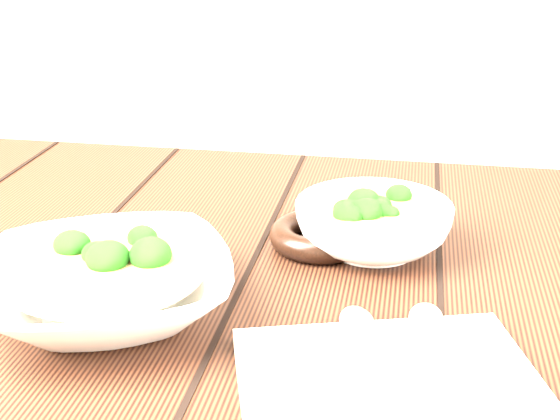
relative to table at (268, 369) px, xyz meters
name	(u,v)px	position (x,y,z in m)	size (l,w,h in m)	color
table	(268,369)	(0.00, 0.00, 0.00)	(1.20, 0.80, 0.75)	#361C0F
soup_bowl_front	(107,285)	(-0.13, -0.11, 0.15)	(0.31, 0.31, 0.07)	white
soup_bowl_back	(373,224)	(0.11, 0.08, 0.15)	(0.22, 0.22, 0.06)	white
trivet	(320,235)	(0.05, 0.08, 0.13)	(0.12, 0.12, 0.03)	black
napkin	(392,391)	(0.14, -0.20, 0.13)	(0.24, 0.20, 0.01)	beige
spoon_left	(363,345)	(0.11, -0.15, 0.14)	(0.06, 0.20, 0.01)	#AEA99A
spoon_right	(426,341)	(0.16, -0.13, 0.14)	(0.03, 0.20, 0.01)	#AEA99A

